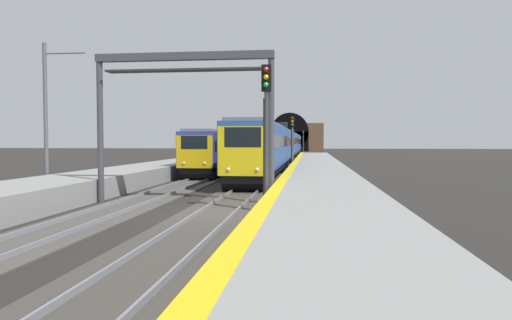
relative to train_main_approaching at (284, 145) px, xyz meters
name	(u,v)px	position (x,y,z in m)	size (l,w,h in m)	color
ground_plane	(218,215)	(-46.00, 0.00, -2.39)	(320.00, 320.00, 0.00)	#282623
platform_right	(324,203)	(-46.00, -4.12, -1.86)	(112.00, 4.18, 1.07)	gray
platform_left	(16,198)	(-46.00, 8.53, -1.86)	(112.00, 4.18, 1.07)	gray
platform_right_edge_strip	(276,189)	(-46.00, -2.28, -1.32)	(112.00, 0.50, 0.01)	yellow
track_main_line	(218,214)	(-46.00, 0.00, -2.35)	(160.00, 3.20, 0.21)	#423D38
track_adjacent_line	(111,212)	(-46.00, 4.41, -2.35)	(160.00, 2.90, 0.21)	#4C4742
train_main_approaching	(284,145)	(0.00, 0.00, 0.00)	(78.35, 2.93, 5.10)	#264C99
train_adjacent_platform	(242,147)	(-10.54, 4.41, -0.21)	(42.52, 3.07, 4.69)	navy
railway_signal_near	(266,125)	(-45.44, -1.85, 1.14)	(0.39, 0.38, 5.91)	#38383D
railway_signal_mid	(292,138)	(-19.10, -1.85, 0.81)	(0.39, 0.38, 5.29)	#4C4C54
railway_signal_far	(303,139)	(48.17, -1.85, 0.95)	(0.39, 0.38, 5.54)	#38383D
overhead_signal_gantry	(184,90)	(-43.00, 2.20, 2.83)	(0.70, 8.35, 6.94)	#3F3F47
tunnel_portal	(290,137)	(65.85, 2.20, 1.61)	(2.63, 18.83, 10.82)	brown
catenary_mast_near	(46,116)	(-39.64, 10.98, 1.89)	(0.22, 2.47, 8.32)	#595B60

